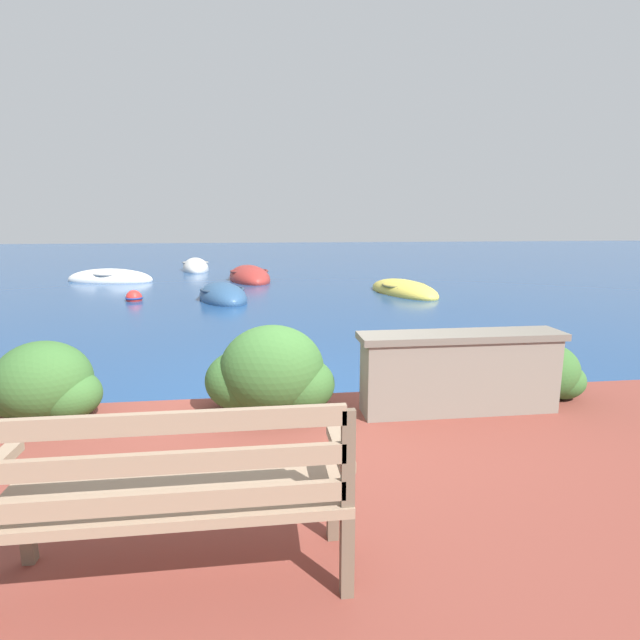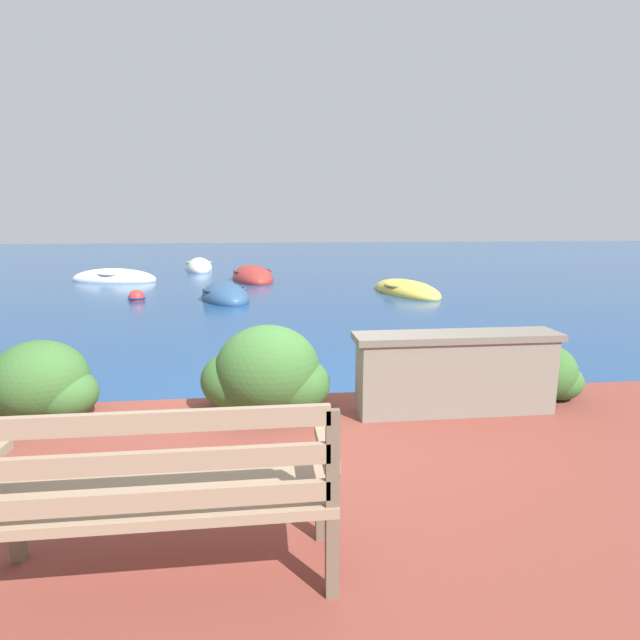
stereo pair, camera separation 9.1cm
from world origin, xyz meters
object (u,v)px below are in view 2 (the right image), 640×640
rowboat_far (253,278)px  rowboat_distant (200,268)px  mooring_buoy (137,298)px  rowboat_outer (114,279)px  rowboat_nearest (225,297)px  park_bench (160,490)px  rowboat_mid (406,291)px

rowboat_far → rowboat_distant: 4.22m
mooring_buoy → rowboat_outer: bearing=112.0°
rowboat_nearest → park_bench: bearing=165.2°
rowboat_nearest → rowboat_far: size_ratio=0.77×
rowboat_far → rowboat_outer: bearing=76.8°
rowboat_outer → rowboat_distant: rowboat_distant is taller
rowboat_outer → rowboat_distant: 4.12m
rowboat_nearest → rowboat_outer: 5.77m
rowboat_mid → rowboat_distant: 9.53m
rowboat_distant → mooring_buoy: rowboat_distant is taller
rowboat_distant → mooring_buoy: bearing=-12.2°
park_bench → rowboat_mid: (4.29, 10.71, -0.65)m
park_bench → rowboat_distant: (-1.97, 17.90, -0.63)m
rowboat_nearest → rowboat_far: (0.60, 4.12, 0.01)m
mooring_buoy → rowboat_mid: bearing=3.5°
rowboat_nearest → rowboat_mid: (4.73, 0.58, -0.01)m
park_bench → rowboat_nearest: bearing=91.1°
rowboat_mid → mooring_buoy: 6.87m
park_bench → mooring_buoy: bearing=102.6°
rowboat_nearest → mooring_buoy: size_ratio=5.74×
rowboat_nearest → rowboat_distant: (-1.53, 7.76, 0.00)m
rowboat_nearest → rowboat_far: rowboat_far is taller
park_bench → rowboat_nearest: 10.17m
rowboat_nearest → rowboat_far: bearing=-25.6°
rowboat_distant → mooring_buoy: 7.63m
rowboat_mid → rowboat_distant: (-6.26, 7.19, 0.02)m
park_bench → rowboat_outer: bearing=105.0°
park_bench → rowboat_far: 14.27m
rowboat_mid → mooring_buoy: (-6.86, -0.42, 0.01)m
park_bench → rowboat_distant: park_bench is taller
rowboat_mid → mooring_buoy: rowboat_mid is taller
rowboat_outer → mooring_buoy: 4.50m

